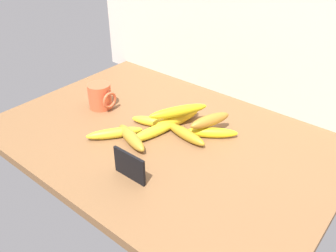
{
  "coord_description": "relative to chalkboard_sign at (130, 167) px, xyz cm",
  "views": [
    {
      "loc": [
        61.64,
        -72.2,
        67.63
      ],
      "look_at": [
        2.7,
        -0.38,
        8.0
      ],
      "focal_mm": 37.3,
      "sensor_mm": 36.0,
      "label": 1
    }
  ],
  "objects": [
    {
      "name": "counter_top",
      "position": [
        -6.57,
        21.58,
        -5.36
      ],
      "size": [
        110.0,
        76.0,
        3.0
      ],
      "primitive_type": "cube",
      "color": "brown",
      "rests_on": "ground"
    },
    {
      "name": "back_wall",
      "position": [
        -6.57,
        60.58,
        28.14
      ],
      "size": [
        130.0,
        2.0,
        70.0
      ],
      "primitive_type": "cube",
      "color": "beige",
      "rests_on": "ground"
    },
    {
      "name": "chalkboard_sign",
      "position": [
        0.0,
        0.0,
        0.0
      ],
      "size": [
        11.0,
        1.8,
        8.4
      ],
      "color": "black",
      "rests_on": "counter_top"
    },
    {
      "name": "coffee_mug",
      "position": [
        -36.38,
        21.4,
        0.8
      ],
      "size": [
        10.0,
        8.5,
        9.32
      ],
      "color": "#D35634",
      "rests_on": "counter_top"
    },
    {
      "name": "banana_0",
      "position": [
        -7.28,
        30.45,
        -1.67
      ],
      "size": [
        8.14,
        19.57,
        4.37
      ],
      "primitive_type": "ellipsoid",
      "rotation": [
        0.0,
        0.0,
        4.51
      ],
      "color": "yellow",
      "rests_on": "counter_top"
    },
    {
      "name": "banana_1",
      "position": [
        -12.96,
        24.02,
        -2.25
      ],
      "size": [
        15.24,
        8.4,
        3.21
      ],
      "primitive_type": "ellipsoid",
      "rotation": [
        0.0,
        0.0,
        0.37
      ],
      "color": "yellow",
      "rests_on": "counter_top"
    },
    {
      "name": "banana_2",
      "position": [
        -17.86,
        10.93,
        -2.18
      ],
      "size": [
        13.68,
        16.69,
        3.35
      ],
      "primitive_type": "ellipsoid",
      "rotation": [
        0.0,
        0.0,
        0.93
      ],
      "color": "gold",
      "rests_on": "counter_top"
    },
    {
      "name": "banana_3",
      "position": [
        6.18,
        31.02,
        -2.17
      ],
      "size": [
        16.04,
        12.78,
        3.37
      ],
      "primitive_type": "ellipsoid",
      "rotation": [
        0.0,
        0.0,
        0.62
      ],
      "color": "yellow",
      "rests_on": "counter_top"
    },
    {
      "name": "banana_4",
      "position": [
        -11.51,
        12.2,
        -1.89
      ],
      "size": [
        16.8,
        9.27,
        3.94
      ],
      "primitive_type": "ellipsoid",
      "rotation": [
        0.0,
        0.0,
        5.94
      ],
      "color": "#A47A26",
      "rests_on": "counter_top"
    },
    {
      "name": "banana_5",
      "position": [
        0.45,
        24.95,
        -2.1
      ],
      "size": [
        16.44,
        5.61,
        3.52
      ],
      "primitive_type": "ellipsoid",
      "rotation": [
        0.0,
        0.0,
        6.15
      ],
      "color": "#AA811E",
      "rests_on": "counter_top"
    },
    {
      "name": "banana_6",
      "position": [
        -8.47,
        20.01,
        -2.09
      ],
      "size": [
        7.84,
        20.04,
        3.53
      ],
      "primitive_type": "ellipsoid",
      "rotation": [
        0.0,
        0.0,
        4.49
      ],
      "color": "yellow",
      "rests_on": "counter_top"
    },
    {
      "name": "banana_7",
      "position": [
        -5.87,
        29.17,
        2.25
      ],
      "size": [
        13.28,
        19.56,
        3.48
      ],
      "primitive_type": "ellipsoid",
      "rotation": [
        0.0,
        0.0,
        4.19
      ],
      "color": "gold",
      "rests_on": "banana_0"
    },
    {
      "name": "banana_8",
      "position": [
        4.77,
        32.08,
        1.44
      ],
      "size": [
        8.82,
        15.42,
        3.84
      ],
      "primitive_type": "ellipsoid",
      "rotation": [
        0.0,
        0.0,
        1.22
      ],
      "color": "#A36D25",
      "rests_on": "banana_3"
    }
  ]
}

